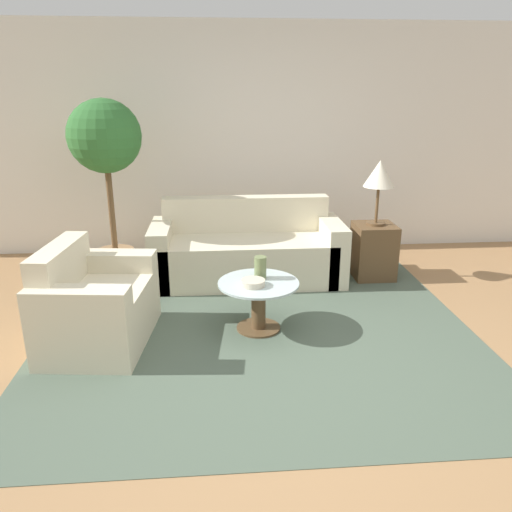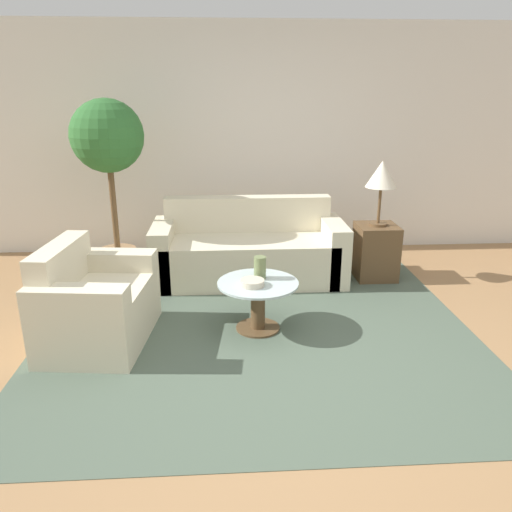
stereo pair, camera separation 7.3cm
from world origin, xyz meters
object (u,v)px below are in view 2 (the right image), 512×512
at_px(sofa_main, 249,252).
at_px(armchair, 92,306).
at_px(table_lamp, 382,176).
at_px(vase, 260,268).
at_px(coffee_table, 258,299).
at_px(potted_plant, 109,151).
at_px(bowl, 252,283).

bearing_deg(sofa_main, armchair, -134.71).
height_order(table_lamp, vase, table_lamp).
bearing_deg(table_lamp, sofa_main, 176.37).
bearing_deg(coffee_table, potted_plant, 136.22).
height_order(sofa_main, bowl, sofa_main).
height_order(armchair, table_lamp, table_lamp).
bearing_deg(potted_plant, vase, -41.52).
distance_m(coffee_table, table_lamp, 1.88).
bearing_deg(armchair, table_lamp, -58.84).
bearing_deg(table_lamp, coffee_table, -139.42).
relative_size(sofa_main, coffee_table, 2.95).
height_order(coffee_table, potted_plant, potted_plant).
xyz_separation_m(sofa_main, potted_plant, (-1.36, 0.13, 1.02)).
relative_size(coffee_table, potted_plant, 0.36).
bearing_deg(vase, potted_plant, 138.48).
height_order(coffee_table, bowl, bowl).
relative_size(armchair, potted_plant, 0.59).
xyz_separation_m(table_lamp, vase, (-1.27, -1.02, -0.56)).
relative_size(potted_plant, bowl, 9.48).
relative_size(coffee_table, bowl, 3.43).
bearing_deg(vase, bowl, -114.19).
xyz_separation_m(sofa_main, coffee_table, (0.02, -1.19, -0.01)).
height_order(table_lamp, bowl, table_lamp).
xyz_separation_m(table_lamp, bowl, (-1.34, -1.18, -0.63)).
distance_m(sofa_main, potted_plant, 1.70).
bearing_deg(armchair, potted_plant, 9.62).
height_order(sofa_main, coffee_table, sofa_main).
bearing_deg(vase, coffee_table, -104.60).
bearing_deg(armchair, vase, -76.02).
relative_size(sofa_main, bowl, 10.14).
bearing_deg(potted_plant, sofa_main, -5.48).
relative_size(sofa_main, potted_plant, 1.07).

